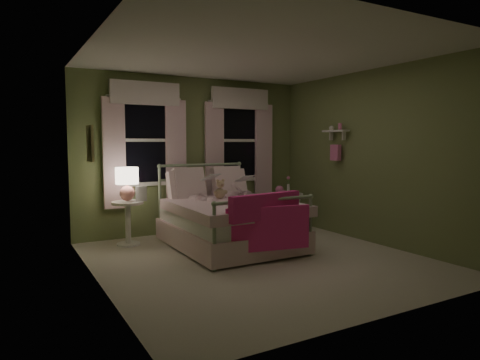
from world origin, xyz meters
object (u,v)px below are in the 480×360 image
bed (228,220)px  table_lamp (127,181)px  nightstand_right (284,199)px  nightstand_left (128,217)px  child_left (199,178)px  child_right (231,177)px  teddy_bear (220,191)px

bed → table_lamp: (-1.25, 0.80, 0.57)m
table_lamp → nightstand_right: size_ratio=0.77×
nightstand_left → nightstand_right: size_ratio=1.02×
child_left → table_lamp: child_left is taller
table_lamp → nightstand_left: bearing=-45.0°
child_right → nightstand_left: (-1.53, 0.38, -0.55)m
bed → teddy_bear: bearing=90.0°
child_left → table_lamp: bearing=-28.8°
table_lamp → nightstand_right: 2.68m
child_left → nightstand_left: (-0.97, 0.38, -0.57)m
child_right → teddy_bear: child_right is taller
bed → nightstand_right: (1.38, 0.55, 0.17)m
child_left → nightstand_left: 1.19m
nightstand_right → nightstand_left: bearing=174.7°
table_lamp → bed: bearing=-32.5°
bed → table_lamp: 1.59m
bed → teddy_bear: bed is taller
teddy_bear → nightstand_left: bearing=156.9°
child_left → nightstand_right: size_ratio=1.30×
bed → child_right: (0.28, 0.42, 0.59)m
bed → nightstand_left: size_ratio=3.13×
child_left → teddy_bear: size_ratio=2.80×
nightstand_left → nightstand_right: (2.63, -0.24, 0.13)m
nightstand_right → child_right: bearing=-173.2°
bed → child_right: child_right is taller
teddy_bear → table_lamp: (-1.25, 0.53, 0.16)m
bed → nightstand_right: bed is taller
child_left → child_right: (0.56, 0.00, -0.02)m
nightstand_left → table_lamp: 0.54m
teddy_bear → nightstand_left: size_ratio=0.46×
child_right → table_lamp: bearing=-25.6°
child_left → nightstand_left: bearing=-28.8°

